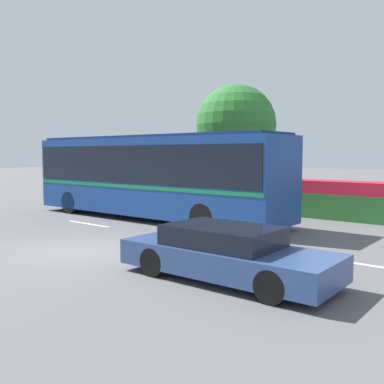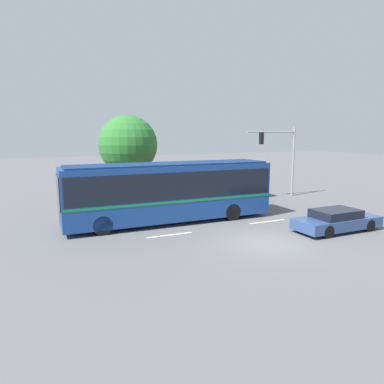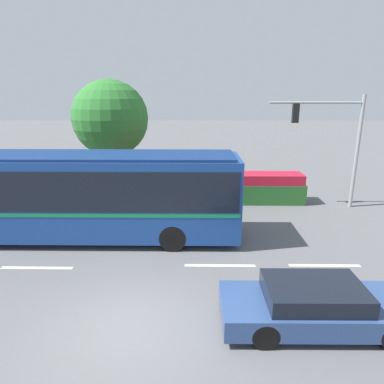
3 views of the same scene
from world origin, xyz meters
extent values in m
plane|color=#5B5B5E|center=(0.00, 0.00, 0.00)|extent=(140.00, 140.00, 0.00)
cube|color=navy|center=(-2.62, 5.53, 1.78)|extent=(11.95, 2.60, 3.07)
cube|color=black|center=(-2.62, 5.53, 2.28)|extent=(11.71, 2.63, 1.47)
cube|color=#147A47|center=(-2.62, 5.53, 1.42)|extent=(11.83, 2.63, 0.14)
cube|color=black|center=(-8.61, 5.51, 2.15)|extent=(0.07, 2.17, 1.72)
cube|color=navy|center=(-2.62, 5.53, 3.37)|extent=(11.47, 2.39, 0.10)
cylinder|color=black|center=(-6.67, 4.39, 0.50)|extent=(1.00, 0.30, 1.00)
cylinder|color=black|center=(-6.68, 6.65, 0.50)|extent=(1.00, 0.30, 1.00)
cylinder|color=black|center=(0.85, 4.41, 0.50)|extent=(1.00, 0.30, 1.00)
cylinder|color=black|center=(0.84, 6.67, 0.50)|extent=(1.00, 0.30, 1.00)
cube|color=navy|center=(4.72, 0.20, 0.45)|extent=(4.75, 1.84, 0.55)
cube|color=black|center=(4.60, 0.20, 0.94)|extent=(2.38, 1.60, 0.43)
cylinder|color=black|center=(6.18, 1.00, 0.32)|extent=(0.64, 0.23, 0.64)
cylinder|color=black|center=(6.20, -0.58, 0.32)|extent=(0.64, 0.23, 0.64)
cylinder|color=black|center=(3.29, 0.98, 0.32)|extent=(0.64, 0.23, 0.64)
cylinder|color=black|center=(3.31, -0.60, 0.32)|extent=(0.64, 0.23, 0.64)
cylinder|color=gray|center=(9.66, 9.70, 2.80)|extent=(0.18, 0.18, 5.59)
cylinder|color=gray|center=(7.42, 9.70, 5.21)|extent=(4.48, 0.12, 0.12)
cube|color=black|center=(6.48, 9.70, 4.71)|extent=(0.30, 0.22, 0.90)
cylinder|color=red|center=(6.48, 9.82, 5.01)|extent=(0.18, 0.02, 0.18)
cylinder|color=yellow|center=(6.48, 9.82, 4.71)|extent=(0.18, 0.02, 0.18)
cylinder|color=green|center=(6.48, 9.82, 4.41)|extent=(0.18, 0.02, 0.18)
cube|color=#286028|center=(2.62, 10.43, 0.52)|extent=(9.58, 1.39, 1.05)
cube|color=#B7192D|center=(2.62, 10.43, 1.31)|extent=(9.39, 1.32, 0.52)
cylinder|color=brown|center=(-3.26, 12.73, 1.35)|extent=(0.27, 0.27, 2.70)
sphere|color=#2D752D|center=(-3.26, 12.73, 4.27)|extent=(4.35, 4.35, 4.35)
cube|color=silver|center=(6.08, 3.30, 0.01)|extent=(2.40, 0.16, 0.01)
cube|color=silver|center=(2.53, 3.25, 0.01)|extent=(2.40, 0.16, 0.01)
cube|color=silver|center=(-3.60, 2.99, 0.01)|extent=(2.40, 0.16, 0.01)
camera|label=1|loc=(9.86, -7.39, 2.69)|focal=40.75mm
camera|label=2|loc=(-9.38, -12.83, 5.00)|focal=32.31mm
camera|label=3|loc=(1.74, -7.12, 5.58)|focal=31.78mm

